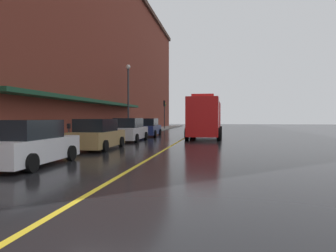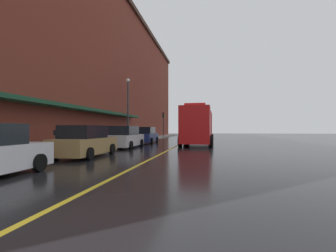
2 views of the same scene
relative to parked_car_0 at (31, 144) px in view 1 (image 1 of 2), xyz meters
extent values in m
plane|color=black|center=(3.97, 21.93, -0.81)|extent=(112.00, 112.00, 0.00)
cube|color=gray|center=(-2.23, 21.93, -0.73)|extent=(2.40, 70.00, 0.15)
cube|color=gold|center=(3.97, 21.93, -0.80)|extent=(0.16, 70.00, 0.01)
cube|color=maroon|center=(-8.29, 20.93, 8.33)|extent=(9.71, 64.00, 18.28)
cube|color=#19472D|center=(-2.88, 12.93, 2.29)|extent=(1.20, 22.40, 0.24)
cube|color=silver|center=(0.00, 0.06, -0.21)|extent=(1.85, 4.63, 0.85)
cube|color=black|center=(0.00, -0.17, 0.57)|extent=(1.63, 2.56, 0.70)
cylinder|color=black|center=(-0.92, 1.47, -0.49)|extent=(0.23, 0.64, 0.64)
cylinder|color=black|center=(0.86, 1.51, -0.49)|extent=(0.23, 0.64, 0.64)
cylinder|color=black|center=(0.92, -1.34, -0.49)|extent=(0.23, 0.64, 0.64)
cube|color=#A5844C|center=(0.12, 6.20, -0.20)|extent=(1.97, 4.72, 0.86)
cube|color=black|center=(0.12, 5.97, 0.58)|extent=(1.74, 2.61, 0.70)
cylinder|color=black|center=(-0.86, 7.63, -0.49)|extent=(0.23, 0.64, 0.64)
cylinder|color=black|center=(1.03, 7.67, -0.49)|extent=(0.23, 0.64, 0.64)
cylinder|color=black|center=(-0.80, 4.73, -0.49)|extent=(0.23, 0.64, 0.64)
cylinder|color=black|center=(1.10, 4.77, -0.49)|extent=(0.23, 0.64, 0.64)
cube|color=silver|center=(0.08, 12.66, -0.19)|extent=(1.94, 4.87, 0.88)
cube|color=black|center=(0.08, 12.42, 0.61)|extent=(1.72, 2.69, 0.72)
cylinder|color=black|center=(-0.89, 14.14, -0.49)|extent=(0.23, 0.64, 0.64)
cylinder|color=black|center=(1.00, 14.17, -0.49)|extent=(0.23, 0.64, 0.64)
cylinder|color=black|center=(-0.84, 11.14, -0.49)|extent=(0.23, 0.64, 0.64)
cylinder|color=black|center=(1.04, 11.17, -0.49)|extent=(0.23, 0.64, 0.64)
cube|color=navy|center=(0.05, 19.18, -0.20)|extent=(2.00, 4.90, 0.86)
cube|color=black|center=(0.06, 18.94, 0.58)|extent=(1.74, 2.72, 0.70)
cylinder|color=black|center=(-0.92, 20.65, -0.49)|extent=(0.24, 0.65, 0.64)
cylinder|color=black|center=(0.92, 20.72, -0.49)|extent=(0.24, 0.65, 0.64)
cylinder|color=black|center=(-0.81, 17.65, -0.49)|extent=(0.24, 0.65, 0.64)
cylinder|color=black|center=(1.03, 17.72, -0.49)|extent=(0.24, 0.65, 0.64)
cube|color=red|center=(5.68, 14.16, 1.07)|extent=(2.57, 2.19, 3.16)
cube|color=red|center=(5.78, 18.09, 0.95)|extent=(2.65, 5.21, 2.91)
cube|color=red|center=(5.68, 14.16, 2.77)|extent=(1.77, 0.65, 0.24)
cylinder|color=black|center=(6.95, 14.20, -0.31)|extent=(0.33, 1.01, 1.00)
cylinder|color=black|center=(4.41, 14.26, -0.31)|extent=(0.33, 1.01, 1.00)
cylinder|color=black|center=(7.04, 17.41, -0.31)|extent=(0.33, 1.01, 1.00)
cylinder|color=black|center=(4.49, 17.48, -0.31)|extent=(0.33, 1.01, 1.00)
cylinder|color=black|center=(7.09, 19.50, -0.31)|extent=(0.33, 1.01, 1.00)
cylinder|color=black|center=(4.55, 19.56, -0.31)|extent=(0.33, 1.01, 1.00)
cylinder|color=#4C4C51|center=(-1.38, 5.64, -0.13)|extent=(0.07, 0.07, 1.05)
cube|color=black|center=(-1.38, 5.64, 0.53)|extent=(0.14, 0.18, 0.28)
cylinder|color=#4C4C51|center=(-1.38, 2.72, -0.13)|extent=(0.07, 0.07, 1.05)
cube|color=black|center=(-1.38, 2.72, 0.53)|extent=(0.14, 0.18, 0.28)
cylinder|color=#33383D|center=(-1.98, 19.12, 2.59)|extent=(0.18, 0.18, 6.50)
sphere|color=white|center=(-1.98, 19.12, 6.06)|extent=(0.44, 0.44, 0.44)
cylinder|color=#232326|center=(-1.33, 35.89, 1.04)|extent=(0.14, 0.14, 3.40)
cube|color=black|center=(-1.33, 35.89, 3.19)|extent=(0.28, 0.36, 0.90)
sphere|color=red|center=(-1.17, 35.89, 3.49)|extent=(0.16, 0.16, 0.16)
sphere|color=gold|center=(-1.17, 35.89, 3.19)|extent=(0.16, 0.16, 0.16)
sphere|color=green|center=(-1.17, 35.89, 2.89)|extent=(0.16, 0.16, 0.16)
camera|label=1|loc=(7.01, -10.52, 1.00)|focal=32.90mm
camera|label=2|loc=(7.03, -6.42, 0.74)|focal=26.09mm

